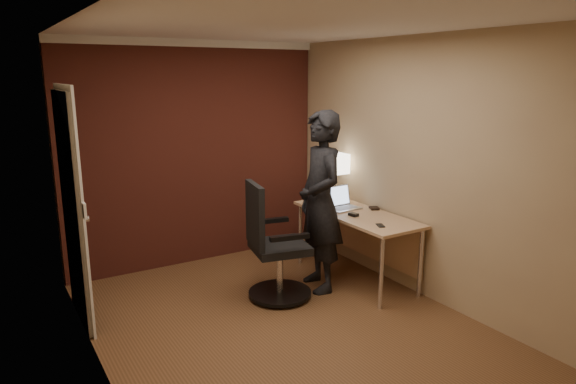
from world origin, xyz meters
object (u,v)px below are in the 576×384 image
object	(u,v)px
office_chair	(273,250)
mouse	(353,214)
person	(320,202)
laptop	(341,202)
desk	(361,223)
phone	(380,225)
wallet	(374,208)
desk_lamp	(336,164)

from	to	relation	value
office_chair	mouse	bearing A→B (deg)	-7.31
mouse	person	size ratio (longest dim) A/B	0.06
laptop	person	xyz separation A→B (m)	(-0.43, -0.22, 0.11)
desk	phone	size ratio (longest dim) A/B	13.04
phone	wallet	distance (m)	0.62
desk	wallet	size ratio (longest dim) A/B	13.64
wallet	laptop	bearing A→B (deg)	140.29
mouse	person	distance (m)	0.39
mouse	office_chair	xyz separation A→B (m)	(-0.88, 0.11, -0.25)
phone	laptop	bearing A→B (deg)	107.50
phone	person	world-z (taller)	person
desk_lamp	mouse	bearing A→B (deg)	-111.17
desk_lamp	phone	distance (m)	1.14
laptop	phone	distance (m)	0.74
desk_lamp	mouse	size ratio (longest dim) A/B	5.35
desk	desk_lamp	distance (m)	0.77
wallet	office_chair	distance (m)	1.26
laptop	wallet	distance (m)	0.36
desk	wallet	world-z (taller)	wallet
phone	wallet	world-z (taller)	wallet
desk	person	xyz separation A→B (m)	(-0.52, 0.01, 0.30)
office_chair	person	world-z (taller)	person
mouse	desk_lamp	bearing A→B (deg)	59.78
wallet	desk	bearing A→B (deg)	-176.85
mouse	wallet	xyz separation A→B (m)	(0.36, 0.09, -0.01)
wallet	person	world-z (taller)	person
mouse	desk	bearing A→B (deg)	16.07
person	wallet	bearing A→B (deg)	101.54
desk	laptop	xyz separation A→B (m)	(-0.10, 0.24, 0.19)
phone	desk_lamp	bearing A→B (deg)	100.79
desk_lamp	phone	bearing A→B (deg)	-103.21
office_chair	laptop	bearing A→B (deg)	12.17
desk	mouse	xyz separation A→B (m)	(-0.18, -0.08, 0.14)
desk_lamp	office_chair	world-z (taller)	desk_lamp
mouse	office_chair	size ratio (longest dim) A/B	0.09
laptop	mouse	distance (m)	0.34
desk	wallet	bearing A→B (deg)	3.15
desk	desk_lamp	world-z (taller)	desk_lamp
desk_lamp	wallet	world-z (taller)	desk_lamp
desk	office_chair	bearing A→B (deg)	178.45
mouse	wallet	distance (m)	0.37
mouse	laptop	bearing A→B (deg)	66.46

